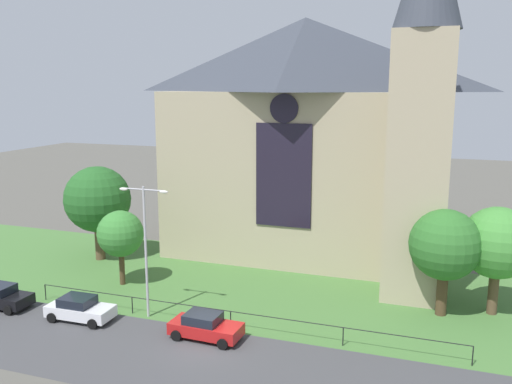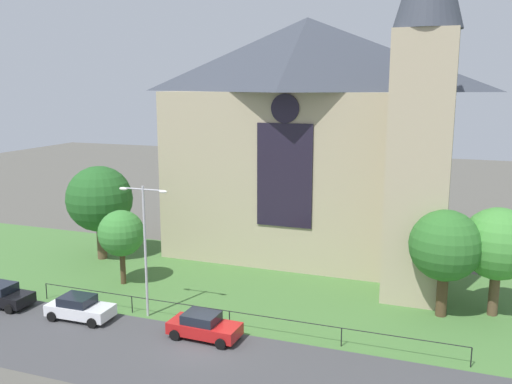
{
  "view_description": "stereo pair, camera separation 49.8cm",
  "coord_description": "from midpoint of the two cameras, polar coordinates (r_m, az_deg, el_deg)",
  "views": [
    {
      "loc": [
        12.32,
        -26.56,
        14.56
      ],
      "look_at": [
        0.2,
        8.0,
        7.42
      ],
      "focal_mm": 38.78,
      "sensor_mm": 36.0,
      "label": 1
    },
    {
      "loc": [
        12.79,
        -26.39,
        14.56
      ],
      "look_at": [
        0.2,
        8.0,
        7.42
      ],
      "focal_mm": 38.78,
      "sensor_mm": 36.0,
      "label": 2
    }
  ],
  "objects": [
    {
      "name": "ground",
      "position": [
        41.24,
        0.32,
        -9.64
      ],
      "size": [
        160.0,
        160.0,
        0.0
      ],
      "primitive_type": "plane",
      "color": "#56544C"
    },
    {
      "name": "parked_car_white",
      "position": [
        37.16,
        -18.09,
        -11.37
      ],
      "size": [
        4.24,
        2.1,
        1.51
      ],
      "rotation": [
        0.0,
        0.0,
        0.02
      ],
      "color": "silver",
      "rests_on": "ground"
    },
    {
      "name": "tree_right_far",
      "position": [
        38.07,
        23.29,
        -4.89
      ],
      "size": [
        4.58,
        4.58,
        7.04
      ],
      "color": "brown",
      "rests_on": "ground"
    },
    {
      "name": "streetlamp_near",
      "position": [
        35.09,
        -11.76,
        -4.41
      ],
      "size": [
        3.37,
        0.26,
        8.45
      ],
      "color": "#B2B2B7",
      "rests_on": "ground"
    },
    {
      "name": "tree_left_near",
      "position": [
        41.62,
        -14.15,
        -4.22
      ],
      "size": [
        3.39,
        3.39,
        5.57
      ],
      "color": "#4C3823",
      "rests_on": "ground"
    },
    {
      "name": "parked_car_red",
      "position": [
        33.2,
        -5.69,
        -13.62
      ],
      "size": [
        4.26,
        2.14,
        1.51
      ],
      "rotation": [
        0.0,
        0.0,
        -0.03
      ],
      "color": "#B21919",
      "rests_on": "ground"
    },
    {
      "name": "parked_car_black",
      "position": [
        41.12,
        -25.23,
        -9.7
      ],
      "size": [
        4.22,
        2.06,
        1.51
      ],
      "rotation": [
        0.0,
        0.0,
        -0.01
      ],
      "color": "black",
      "rests_on": "ground"
    },
    {
      "name": "grass_verge",
      "position": [
        39.48,
        -0.65,
        -10.61
      ],
      "size": [
        120.0,
        20.0,
        0.01
      ],
      "primitive_type": "cube",
      "color": "#477538",
      "rests_on": "ground"
    },
    {
      "name": "iron_railing",
      "position": [
        34.21,
        -3.06,
        -12.41
      ],
      "size": [
        27.47,
        0.07,
        1.13
      ],
      "color": "black",
      "rests_on": "ground"
    },
    {
      "name": "church_building",
      "position": [
        47.0,
        5.38,
        5.75
      ],
      "size": [
        23.2,
        16.2,
        26.0
      ],
      "color": "tan",
      "rests_on": "ground"
    },
    {
      "name": "tree_left_far",
      "position": [
        47.85,
        -16.32,
        -0.76
      ],
      "size": [
        5.5,
        5.5,
        7.94
      ],
      "color": "brown",
      "rests_on": "ground"
    },
    {
      "name": "tree_right_near",
      "position": [
        36.76,
        18.55,
        -5.24
      ],
      "size": [
        4.5,
        4.5,
        6.92
      ],
      "color": "#4C3823",
      "rests_on": "ground"
    },
    {
      "name": "road_asphalt",
      "position": [
        31.13,
        -7.23,
        -16.94
      ],
      "size": [
        120.0,
        8.0,
        0.01
      ],
      "primitive_type": "cube",
      "color": "#424244",
      "rests_on": "ground"
    }
  ]
}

